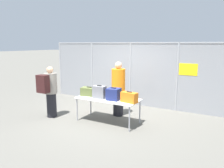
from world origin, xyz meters
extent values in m
plane|color=#605E56|center=(0.00, 0.00, 0.00)|extent=(120.00, 120.00, 0.00)
cylinder|color=#9EA0A5|center=(-3.55, 1.98, 1.19)|extent=(0.07, 0.07, 2.38)
cylinder|color=#9EA0A5|center=(-1.77, 1.98, 1.19)|extent=(0.07, 0.07, 2.38)
cylinder|color=#9EA0A5|center=(0.00, 1.98, 1.19)|extent=(0.07, 0.07, 2.38)
cylinder|color=#9EA0A5|center=(1.77, 1.98, 1.19)|extent=(0.07, 0.07, 2.38)
cube|color=gray|center=(0.00, 1.98, 1.19)|extent=(7.09, 0.01, 2.38)
cube|color=#9EA0A5|center=(0.00, 1.98, 2.35)|extent=(7.09, 0.04, 0.04)
cube|color=yellow|center=(2.12, 1.97, 1.48)|extent=(0.60, 0.01, 0.40)
cube|color=silver|center=(0.28, -0.20, 0.72)|extent=(1.88, 0.84, 0.02)
cylinder|color=#99999E|center=(-0.59, -0.56, 0.35)|extent=(0.04, 0.04, 0.71)
cylinder|color=#99999E|center=(1.16, -0.56, 0.35)|extent=(0.04, 0.04, 0.71)
cylinder|color=#99999E|center=(-0.59, 0.17, 0.35)|extent=(0.04, 0.04, 0.71)
cylinder|color=#99999E|center=(1.16, 0.17, 0.35)|extent=(0.04, 0.04, 0.71)
cube|color=#566033|center=(-0.39, -0.19, 0.86)|extent=(0.53, 0.38, 0.26)
cube|color=black|center=(-0.39, -0.19, 1.00)|extent=(0.16, 0.05, 0.02)
cube|color=slate|center=(0.06, -0.31, 0.92)|extent=(0.39, 0.22, 0.37)
cube|color=black|center=(0.06, -0.31, 1.11)|extent=(0.15, 0.03, 0.02)
cube|color=navy|center=(0.52, -0.26, 0.90)|extent=(0.38, 0.37, 0.34)
cube|color=black|center=(0.52, -0.26, 1.08)|extent=(0.14, 0.04, 0.02)
cube|color=orange|center=(1.02, -0.29, 0.87)|extent=(0.48, 0.28, 0.28)
cube|color=black|center=(1.02, -0.29, 1.03)|extent=(0.16, 0.05, 0.02)
cylinder|color=black|center=(-1.54, -0.66, 0.39)|extent=(0.31, 0.31, 0.77)
cylinder|color=gray|center=(-1.54, -0.66, 1.09)|extent=(0.40, 0.40, 0.64)
sphere|color=tan|center=(-1.54, -0.66, 1.52)|extent=(0.21, 0.21, 0.21)
cube|color=#381919|center=(-1.54, -0.97, 1.13)|extent=(0.36, 0.22, 0.54)
cylinder|color=black|center=(0.26, 0.52, 0.42)|extent=(0.33, 0.33, 0.84)
cylinder|color=orange|center=(0.26, 0.52, 1.19)|extent=(0.44, 0.44, 0.70)
sphere|color=tan|center=(0.26, 0.52, 1.65)|extent=(0.23, 0.23, 0.23)
cube|color=#B2B2B7|center=(1.94, 3.88, 0.48)|extent=(2.56, 1.43, 0.60)
sphere|color=black|center=(1.49, 3.10, 0.33)|extent=(0.65, 0.65, 0.65)
sphere|color=black|center=(1.49, 4.66, 0.33)|extent=(0.65, 0.65, 0.65)
cylinder|color=#59595B|center=(0.22, 3.88, 0.23)|extent=(0.90, 0.06, 0.06)
camera|label=1|loc=(3.49, -5.59, 2.32)|focal=35.00mm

